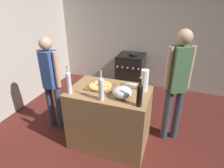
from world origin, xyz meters
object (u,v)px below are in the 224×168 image
at_px(pizza, 100,85).
at_px(wine_bottle_green, 69,82).
at_px(stove, 131,72).
at_px(person_in_stripes, 51,81).
at_px(mixing_bowl, 122,92).
at_px(paper_towel_roll, 145,80).
at_px(wine_bottle_dark, 101,88).
at_px(person_in_red, 177,81).
at_px(wine_bottle_clear, 140,94).

height_order(pizza, wine_bottle_green, wine_bottle_green).
height_order(stove, person_in_stripes, person_in_stripes).
bearing_deg(mixing_bowl, paper_towel_roll, 54.32).
xyz_separation_m(paper_towel_roll, wine_bottle_dark, (-0.46, -0.45, 0.02)).
bearing_deg(mixing_bowl, person_in_red, 40.38).
relative_size(wine_bottle_clear, person_in_stripes, 0.24).
xyz_separation_m(wine_bottle_dark, wine_bottle_clear, (0.48, 0.02, -0.01)).
distance_m(pizza, wine_bottle_clear, 0.71).
xyz_separation_m(person_in_stripes, person_in_red, (1.88, 0.37, 0.12)).
bearing_deg(wine_bottle_green, paper_towel_roll, 24.78).
bearing_deg(paper_towel_roll, person_in_red, 29.51).
relative_size(paper_towel_roll, person_in_stripes, 0.19).
bearing_deg(wine_bottle_clear, wine_bottle_green, 179.37).
bearing_deg(person_in_stripes, wine_bottle_dark, -18.12).
relative_size(mixing_bowl, wine_bottle_clear, 0.68).
bearing_deg(wine_bottle_green, stove, 81.55).
bearing_deg(person_in_stripes, pizza, -0.26).
bearing_deg(pizza, mixing_bowl, -25.43).
relative_size(person_in_stripes, person_in_red, 0.91).
xyz_separation_m(mixing_bowl, wine_bottle_green, (-0.70, -0.12, 0.09)).
bearing_deg(paper_towel_roll, wine_bottle_clear, -87.34).
xyz_separation_m(wine_bottle_dark, wine_bottle_green, (-0.47, 0.03, 0.00)).
distance_m(pizza, person_in_stripes, 0.85).
relative_size(wine_bottle_dark, wine_bottle_clear, 1.07).
bearing_deg(person_in_red, wine_bottle_dark, -141.74).
bearing_deg(wine_bottle_dark, pizza, 114.58).
relative_size(mixing_bowl, wine_bottle_green, 0.63).
distance_m(pizza, mixing_bowl, 0.42).
xyz_separation_m(mixing_bowl, person_in_stripes, (-1.23, 0.18, -0.10)).
bearing_deg(paper_towel_roll, pizza, -167.62).
height_order(pizza, wine_bottle_clear, wine_bottle_clear).
relative_size(pizza, stove, 0.37).
xyz_separation_m(paper_towel_roll, stove, (-0.61, 1.73, -0.63)).
xyz_separation_m(stove, person_in_red, (1.03, -1.49, 0.57)).
distance_m(pizza, stove, 1.93).
bearing_deg(stove, wine_bottle_dark, -86.04).
bearing_deg(wine_bottle_clear, wine_bottle_dark, -178.07).
relative_size(wine_bottle_clear, stove, 0.41).
relative_size(stove, person_in_red, 0.52).
relative_size(mixing_bowl, paper_towel_roll, 0.84).
relative_size(wine_bottle_green, wine_bottle_clear, 1.07).
distance_m(pizza, person_in_red, 1.10).
distance_m(wine_bottle_green, stove, 2.27).
bearing_deg(wine_bottle_dark, stove, 93.96).
distance_m(paper_towel_roll, person_in_red, 0.49).
xyz_separation_m(wine_bottle_dark, person_in_red, (0.88, 0.70, -0.08)).
relative_size(pizza, wine_bottle_dark, 0.85).
distance_m(paper_towel_roll, wine_bottle_clear, 0.44).
bearing_deg(wine_bottle_clear, person_in_red, 59.12).
relative_size(paper_towel_roll, wine_bottle_dark, 0.76).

